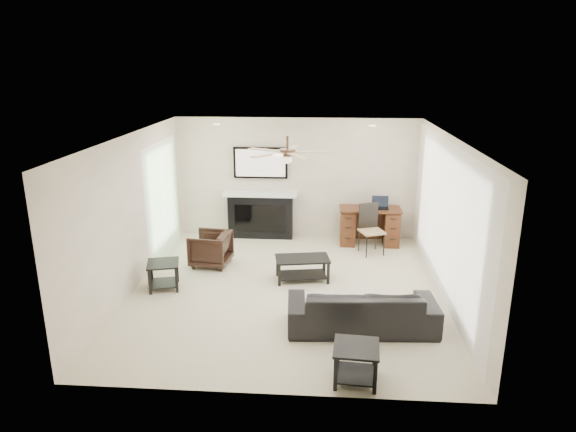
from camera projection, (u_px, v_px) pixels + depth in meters
name	position (u px, v px, depth m)	size (l,w,h in m)	color
room_shell	(299.00, 189.00, 7.96)	(5.50, 5.54, 2.52)	beige
sofa	(362.00, 309.00, 7.10)	(2.05, 0.80, 0.60)	black
armchair	(211.00, 249.00, 9.33)	(0.66, 0.68, 0.62)	black
coffee_table	(302.00, 269.00, 8.72)	(0.90, 0.50, 0.40)	black
end_table_near	(356.00, 364.00, 5.94)	(0.52, 0.52, 0.45)	black
end_table_left	(164.00, 275.00, 8.39)	(0.50, 0.50, 0.45)	black
fireplace_unit	(260.00, 194.00, 10.63)	(1.52, 0.34, 1.91)	black
desk	(369.00, 226.00, 10.40)	(1.22, 0.56, 0.76)	#39150E
desk_chair	(372.00, 230.00, 9.84)	(0.42, 0.44, 0.97)	black
laptop	(381.00, 203.00, 10.22)	(0.33, 0.24, 0.23)	black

